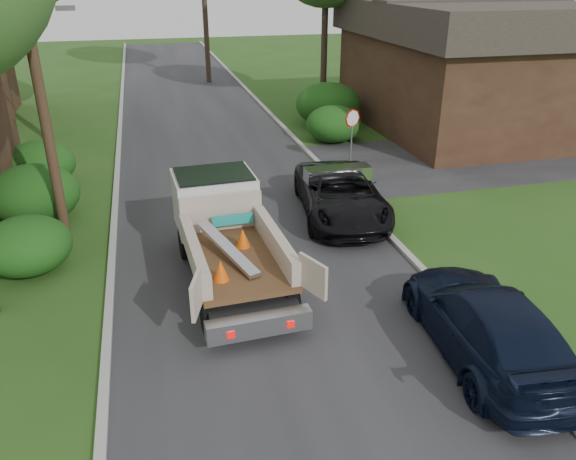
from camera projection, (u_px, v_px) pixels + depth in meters
The scene contains 16 objects.
ground at pixel (279, 297), 14.07m from camera, with size 120.00×120.00×0.00m, color #234C15.
road at pixel (221, 171), 22.85m from camera, with size 8.00×90.00×0.02m, color #28282B.
side_street at pixel (496, 156), 24.68m from camera, with size 16.00×7.00×0.02m, color #28282B.
curb_left at pixel (117, 178), 21.91m from camera, with size 0.20×90.00×0.12m, color #9E9E99.
curb_right at pixel (317, 162), 23.75m from camera, with size 0.20×90.00×0.12m, color #9E9E99.
stop_sign at pixel (352, 126), 22.40m from camera, with size 0.71×0.32×2.48m.
utility_pole at pixel (35, 64), 15.03m from camera, with size 2.42×1.25×10.00m.
house_right at pixel (466, 64), 27.96m from camera, with size 9.72×12.96×6.20m.
hedge_left_a at pixel (27, 245), 14.99m from camera, with size 2.34×2.34×1.53m, color #0E3F0F.
hedge_left_b at pixel (33, 194), 17.92m from camera, with size 2.86×2.86×1.87m, color #0E3F0F.
hedge_left_c at pixel (39, 164), 20.96m from camera, with size 2.60×2.60×1.70m, color #0E3F0F.
hedge_right_a at pixel (334, 124), 26.44m from camera, with size 2.60×2.60×1.70m, color #0E3F0F.
hedge_right_b at pixel (328, 104), 29.12m from camera, with size 3.38×3.38×2.21m, color #0E3F0F.
flatbed_truck at pixel (223, 224), 15.02m from camera, with size 2.89×6.27×2.33m.
black_pickup at pixel (341, 194), 18.42m from camera, with size 2.56×5.54×1.54m, color black.
navy_suv at pixel (487, 323), 11.69m from camera, with size 2.16×5.32×1.54m, color black.
Camera 1 is at (-2.77, -11.73, 7.47)m, focal length 35.00 mm.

